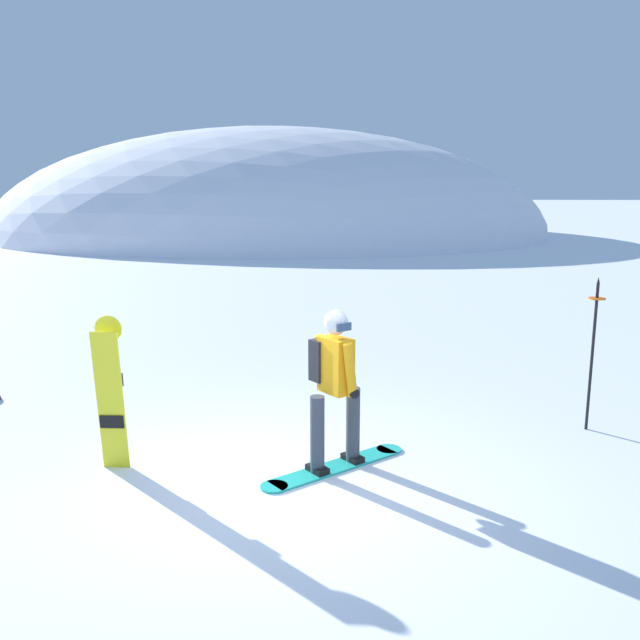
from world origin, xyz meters
name	(u,v)px	position (x,y,z in m)	size (l,w,h in m)	color
ground_plane	(282,485)	(0.00, 0.00, 0.00)	(300.00, 300.00, 0.00)	white
ridge_peak_main	(272,234)	(-4.53, 35.78, 0.00)	(33.67, 30.31, 13.05)	white
snowboarder_main	(334,385)	(0.51, 0.47, 0.92)	(1.47, 1.29, 1.71)	#23B7A3
spare_snowboard	(110,393)	(-1.81, 0.30, 0.84)	(0.28, 0.18, 1.65)	yellow
piste_marker_near	(593,344)	(3.59, 1.75, 1.08)	(0.20, 0.20, 1.90)	black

